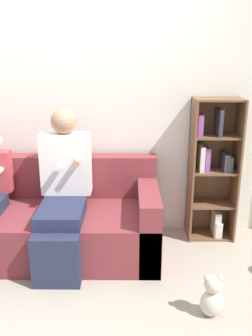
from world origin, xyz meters
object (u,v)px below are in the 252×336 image
at_px(couch, 35,222).
at_px(bookshelf, 213,171).
at_px(adult_seated, 63,186).
at_px(teddy_bear, 212,297).

xyz_separation_m(couch, bookshelf, (1.61, 0.31, 0.37)).
bearing_deg(bookshelf, couch, -169.23).
distance_m(couch, bookshelf, 1.68).
distance_m(adult_seated, bookshelf, 1.38).
bearing_deg(bookshelf, teddy_bear, -101.11).
xyz_separation_m(adult_seated, teddy_bear, (1.10, -0.75, -0.50)).
bearing_deg(couch, bookshelf, 10.77).
bearing_deg(teddy_bear, bookshelf, 78.89).
relative_size(couch, adult_seated, 1.71).
distance_m(bookshelf, teddy_bear, 1.28).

